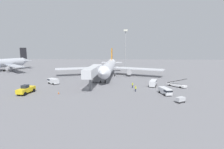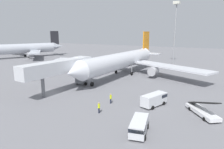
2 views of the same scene
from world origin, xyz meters
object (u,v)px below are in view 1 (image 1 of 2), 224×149
belt_loader_truck (176,84)px  ground_crew_worker_midground (136,88)px  baggage_cart_near_left (180,100)px  airplane_at_gate (109,67)px  pushback_tug (26,90)px  jet_bridge (94,71)px  apron_light_mast (125,42)px  safety_cone_alpha (59,93)px  service_van_mid_left (53,81)px  ground_crew_worker_foreground (133,85)px  service_van_rear_left (153,83)px  service_van_outer_left (165,91)px

belt_loader_truck → ground_crew_worker_midground: (-14.60, -7.57, 0.21)m
baggage_cart_near_left → ground_crew_worker_midground: size_ratio=1.40×
airplane_at_gate → pushback_tug: bearing=-123.3°
baggage_cart_near_left → airplane_at_gate: bearing=117.7°
jet_bridge → apron_light_mast: size_ratio=0.76×
belt_loader_truck → safety_cone_alpha: size_ratio=10.57×
service_van_mid_left → ground_crew_worker_midground: service_van_mid_left is taller
baggage_cart_near_left → service_van_mid_left: bearing=153.4°
belt_loader_truck → baggage_cart_near_left: 18.43m
ground_crew_worker_midground → ground_crew_worker_foreground: bearing=97.8°
apron_light_mast → baggage_cart_near_left: bearing=-79.8°
jet_bridge → apron_light_mast: (11.84, 51.34, 11.93)m
jet_bridge → safety_cone_alpha: bearing=-128.5°
service_van_rear_left → ground_crew_worker_foreground: service_van_rear_left is taller
belt_loader_truck → service_van_outer_left: (-6.35, -10.60, 0.31)m
service_van_outer_left → pushback_tug: bearing=-178.0°
service_van_outer_left → baggage_cart_near_left: size_ratio=2.05×
belt_loader_truck → safety_cone_alpha: 39.04m
airplane_at_gate → safety_cone_alpha: size_ratio=83.63×
baggage_cart_near_left → ground_crew_worker_foreground: bearing=125.3°
service_van_mid_left → ground_crew_worker_foreground: service_van_mid_left is taller
baggage_cart_near_left → ground_crew_worker_midground: (-10.11, 10.31, 0.23)m
airplane_at_gate → jet_bridge: 22.42m
belt_loader_truck → apron_light_mast: 55.61m
ground_crew_worker_midground → safety_cone_alpha: (-22.64, -4.15, -0.67)m
jet_bridge → service_van_mid_left: bearing=168.9°
jet_bridge → service_van_rear_left: size_ratio=3.28×
pushback_tug → service_van_rear_left: (38.89, 12.31, 0.02)m
belt_loader_truck → baggage_cart_near_left: size_ratio=2.55×
service_van_outer_left → service_van_rear_left: bearing=98.2°
jet_bridge → pushback_tug: size_ratio=2.88×
jet_bridge → service_van_mid_left: size_ratio=3.81×
jet_bridge → pushback_tug: jet_bridge is taller
service_van_outer_left → service_van_mid_left: size_ratio=1.08×
ground_crew_worker_foreground → safety_cone_alpha: ground_crew_worker_foreground is taller
belt_loader_truck → service_van_rear_left: bearing=177.9°
belt_loader_truck → ground_crew_worker_foreground: (-15.27, -2.68, 0.22)m
service_van_mid_left → safety_cone_alpha: 15.65m
ground_crew_worker_midground → jet_bridge: bearing=154.7°
jet_bridge → baggage_cart_near_left: 29.86m
jet_bridge → service_van_rear_left: 21.17m
pushback_tug → baggage_cart_near_left: bearing=-7.9°
service_van_rear_left → ground_crew_worker_foreground: (-7.35, -2.97, -0.26)m
service_van_outer_left → ground_crew_worker_foreground: same height
pushback_tug → apron_light_mast: size_ratio=0.26×
service_van_rear_left → apron_light_mast: (-8.91, 50.13, 15.90)m
belt_loader_truck → ground_crew_worker_foreground: bearing=-170.0°
safety_cone_alpha → apron_light_mast: bearing=71.8°
baggage_cart_near_left → apron_light_mast: apron_light_mast is taller
baggage_cart_near_left → apron_light_mast: (-12.34, 68.29, 16.40)m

